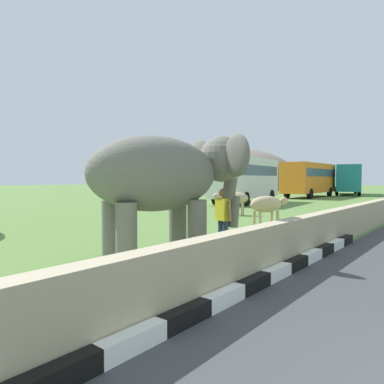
{
  "coord_description": "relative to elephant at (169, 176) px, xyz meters",
  "views": [
    {
      "loc": [
        -3.32,
        0.84,
        1.9
      ],
      "look_at": [
        2.91,
        5.85,
        1.6
      ],
      "focal_mm": 32.88,
      "sensor_mm": 36.0,
      "label": 1
    }
  ],
  "objects": [
    {
      "name": "striped_curb",
      "position": [
        -3.0,
        -2.62,
        -1.84
      ],
      "size": [
        16.2,
        0.2,
        0.24
      ],
      "color": "white",
      "rests_on": "ground_plane"
    },
    {
      "name": "barrier_parapet",
      "position": [
        -0.65,
        -2.32,
        -1.46
      ],
      "size": [
        28.0,
        0.36,
        1.0
      ],
      "primitive_type": "cube",
      "color": "tan",
      "rests_on": "ground_plane"
    },
    {
      "name": "elephant",
      "position": [
        0.0,
        0.0,
        0.0
      ],
      "size": [
        4.07,
        3.05,
        2.98
      ],
      "color": "slate",
      "rests_on": "ground_plane"
    },
    {
      "name": "person_handler",
      "position": [
        1.64,
        -0.41,
        -1.03
      ],
      "size": [
        0.36,
        0.64,
        1.66
      ],
      "color": "navy",
      "rests_on": "ground_plane"
    },
    {
      "name": "bus_white",
      "position": [
        17.92,
        8.41,
        0.12
      ],
      "size": [
        8.37,
        3.41,
        3.5
      ],
      "color": "silver",
      "rests_on": "ground_plane"
    },
    {
      "name": "bus_orange",
      "position": [
        30.15,
        7.88,
        0.12
      ],
      "size": [
        9.64,
        2.74,
        3.5
      ],
      "color": "orange",
      "rests_on": "ground_plane"
    },
    {
      "name": "bus_teal",
      "position": [
        38.7,
        6.47,
        0.12
      ],
      "size": [
        9.95,
        5.24,
        3.5
      ],
      "color": "teal",
      "rests_on": "ground_plane"
    },
    {
      "name": "cow_near",
      "position": [
        6.76,
        0.92,
        -1.09
      ],
      "size": [
        1.9,
        1.13,
        1.23
      ],
      "color": "tan",
      "rests_on": "ground_plane"
    },
    {
      "name": "cow_mid",
      "position": [
        9.67,
        4.33,
        -1.09
      ],
      "size": [
        1.15,
        1.89,
        1.23
      ],
      "color": "tan",
      "rests_on": "ground_plane"
    },
    {
      "name": "hill_east",
      "position": [
        52.35,
        29.75,
        -1.96
      ],
      "size": [
        28.75,
        23.0,
        15.28
      ],
      "color": "#736A5B",
      "rests_on": "ground_plane"
    }
  ]
}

